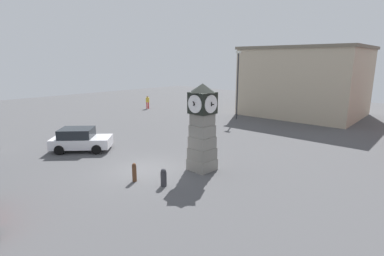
# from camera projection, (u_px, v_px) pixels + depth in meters

# --- Properties ---
(ground_plane) EXTENTS (79.45, 79.45, 0.00)m
(ground_plane) POSITION_uv_depth(u_px,v_px,m) (144.00, 170.00, 16.94)
(ground_plane) COLOR #4C4C4F
(clock_tower) EXTENTS (1.63, 1.54, 4.87)m
(clock_tower) POSITION_uv_depth(u_px,v_px,m) (202.00, 128.00, 16.49)
(clock_tower) COLOR gray
(clock_tower) RESTS_ON ground_plane
(bollard_near_tower) EXTENTS (0.22, 0.22, 0.98)m
(bollard_near_tower) POSITION_uv_depth(u_px,v_px,m) (134.00, 172.00, 15.27)
(bollard_near_tower) COLOR brown
(bollard_near_tower) RESTS_ON ground_plane
(bollard_mid_row) EXTENTS (0.30, 0.30, 0.90)m
(bollard_mid_row) POSITION_uv_depth(u_px,v_px,m) (164.00, 177.00, 14.71)
(bollard_mid_row) COLOR #333338
(bollard_mid_row) RESTS_ON ground_plane
(car_far_lot) EXTENTS (4.00, 4.13, 1.56)m
(car_far_lot) POSITION_uv_depth(u_px,v_px,m) (80.00, 139.00, 20.41)
(car_far_lot) COLOR silver
(car_far_lot) RESTS_ON ground_plane
(pedestrian_near_bench) EXTENTS (0.46, 0.45, 1.65)m
(pedestrian_near_bench) POSITION_uv_depth(u_px,v_px,m) (148.00, 101.00, 37.91)
(pedestrian_near_bench) COLOR red
(pedestrian_near_bench) RESTS_ON ground_plane
(street_lamp_near_road) EXTENTS (0.50, 0.24, 6.96)m
(street_lamp_near_road) POSITION_uv_depth(u_px,v_px,m) (238.00, 81.00, 30.68)
(street_lamp_near_road) COLOR #333338
(street_lamp_near_road) RESTS_ON ground_plane
(warehouse_blue_far) EXTENTS (12.68, 10.97, 7.47)m
(warehouse_blue_far) POSITION_uv_depth(u_px,v_px,m) (305.00, 81.00, 33.34)
(warehouse_blue_far) COLOR #B7A88E
(warehouse_blue_far) RESTS_ON ground_plane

